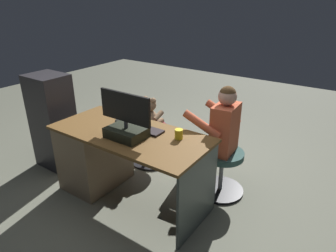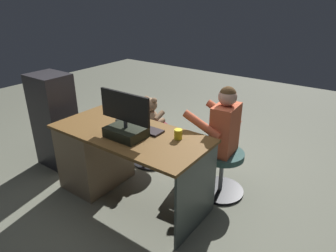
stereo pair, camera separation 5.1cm
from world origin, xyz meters
name	(u,v)px [view 1 (the left image)]	position (x,y,z in m)	size (l,w,h in m)	color
ground_plane	(152,183)	(0.00, 0.00, 0.00)	(10.00, 10.00, 0.00)	#686B5A
desk	(102,153)	(0.40, 0.31, 0.40)	(1.54, 0.71, 0.74)	brown
monitor	(126,125)	(-0.05, 0.40, 0.86)	(0.54, 0.26, 0.41)	black
keyboard	(143,129)	(-0.06, 0.20, 0.75)	(0.42, 0.14, 0.02)	black
computer_mouse	(119,120)	(0.25, 0.19, 0.76)	(0.06, 0.10, 0.04)	#2D2D27
cup	(179,134)	(-0.45, 0.17, 0.78)	(0.07, 0.07, 0.09)	yellow
tv_remote	(114,129)	(0.16, 0.35, 0.75)	(0.04, 0.15, 0.02)	black
office_chair_teddy	(150,141)	(0.31, -0.38, 0.28)	(0.50, 0.50, 0.47)	black
teddy_bear	(150,113)	(0.31, -0.39, 0.64)	(0.26, 0.26, 0.37)	#937152
visitor_chair	(222,167)	(-0.68, -0.30, 0.29)	(0.49, 0.49, 0.47)	black
person	(215,131)	(-0.58, -0.31, 0.67)	(0.58, 0.50, 1.15)	#D15C3A
equipment_rack	(53,122)	(1.20, 0.31, 0.56)	(0.44, 0.36, 1.11)	#28262A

